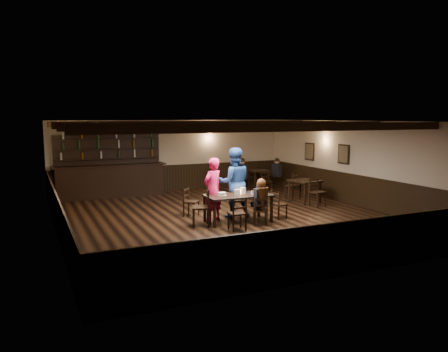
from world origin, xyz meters
name	(u,v)px	position (x,y,z in m)	size (l,w,h in m)	color
ground	(227,218)	(0.00, 0.00, 0.00)	(10.00, 10.00, 0.00)	black
room_shell	(227,156)	(0.01, 0.04, 1.75)	(9.02, 10.02, 2.71)	#B9AE99
dining_table	(238,197)	(0.05, -0.58, 0.68)	(1.80, 0.96, 0.75)	black
chair_near_left	(238,211)	(-0.35, -1.40, 0.50)	(0.41, 0.39, 0.85)	black
chair_near_right	(261,209)	(0.42, -1.17, 0.45)	(0.46, 0.45, 0.77)	black
chair_end_left	(204,204)	(-0.94, -0.60, 0.58)	(0.56, 0.58, 0.99)	black
chair_end_right	(277,202)	(1.21, -0.68, 0.46)	(0.42, 0.43, 0.79)	black
chair_far_pushed	(189,199)	(-0.90, 0.66, 0.49)	(0.54, 0.54, 0.84)	black
woman_pink	(213,190)	(-0.50, -0.15, 0.86)	(0.63, 0.41, 1.73)	#DC2B78
man_blue	(234,183)	(0.21, 0.00, 0.99)	(0.96, 0.75, 1.97)	navy
seated_person	(261,194)	(0.45, -1.12, 0.82)	(0.33, 0.49, 0.80)	black
cake	(222,194)	(-0.40, -0.51, 0.79)	(0.26, 0.26, 0.08)	white
plate_stack_a	(237,192)	(0.01, -0.63, 0.83)	(0.16, 0.16, 0.15)	white
plate_stack_b	(243,191)	(0.21, -0.54, 0.84)	(0.15, 0.15, 0.18)	white
tea_light	(238,193)	(0.09, -0.53, 0.78)	(0.05, 0.05, 0.06)	#A5A8AD
salt_shaker	(252,193)	(0.40, -0.70, 0.80)	(0.04, 0.04, 0.10)	silver
pepper_shaker	(252,192)	(0.43, -0.65, 0.80)	(0.04, 0.04, 0.10)	#A5A8AD
drink_glass	(245,191)	(0.33, -0.42, 0.81)	(0.08, 0.08, 0.12)	silver
menu_red	(258,194)	(0.59, -0.71, 0.75)	(0.31, 0.22, 0.00)	maroon
menu_blue	(254,192)	(0.61, -0.46, 0.75)	(0.28, 0.20, 0.00)	#0D1344
bar_counter	(110,176)	(-2.40, 4.72, 0.73)	(3.90, 0.70, 2.20)	black
back_table_a	(305,183)	(3.27, 0.94, 0.65)	(1.01, 1.01, 0.75)	black
back_table_b	(259,173)	(3.23, 3.99, 0.64)	(0.78, 0.78, 0.75)	black
bg_patron_left	(242,168)	(2.43, 3.88, 0.87)	(0.24, 0.39, 0.80)	black
bg_patron_right	(277,167)	(3.97, 3.86, 0.83)	(0.31, 0.40, 0.74)	black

